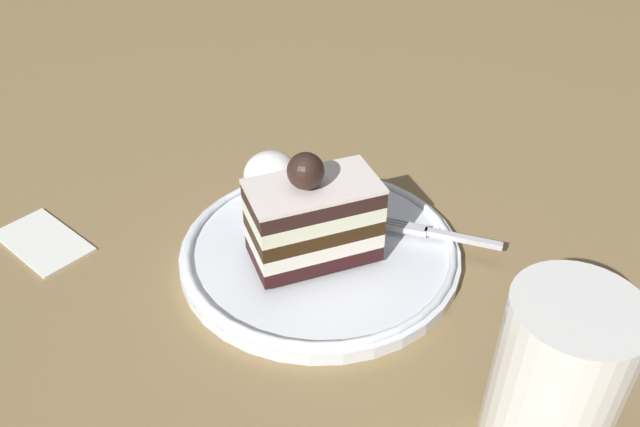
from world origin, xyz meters
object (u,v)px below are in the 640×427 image
object	(u,v)px
dessert_plate	(320,250)
folded_napkin	(43,240)
fork	(434,233)
drink_glass_near	(555,384)
whipped_cream_dollop	(271,175)
cake_slice	(313,218)

from	to	relation	value
dessert_plate	folded_napkin	size ratio (longest dim) A/B	2.62
fork	drink_glass_near	xyz separation A→B (m)	(-0.05, -0.18, 0.03)
whipped_cream_dollop	drink_glass_near	xyz separation A→B (m)	(0.03, -0.30, 0.01)
cake_slice	fork	xyz separation A→B (m)	(0.10, -0.03, -0.03)
dessert_plate	whipped_cream_dollop	size ratio (longest dim) A/B	4.69
cake_slice	drink_glass_near	xyz separation A→B (m)	(0.04, -0.21, -0.00)
fork	folded_napkin	distance (m)	0.33
drink_glass_near	cake_slice	bearing A→B (deg)	101.98
dessert_plate	fork	xyz separation A→B (m)	(0.09, -0.04, 0.01)
cake_slice	fork	distance (m)	0.11
cake_slice	whipped_cream_dollop	bearing A→B (deg)	84.23
fork	drink_glass_near	bearing A→B (deg)	-107.32
drink_glass_near	fork	bearing A→B (deg)	72.68
cake_slice	fork	world-z (taller)	cake_slice
cake_slice	whipped_cream_dollop	xyz separation A→B (m)	(0.01, 0.09, -0.02)
dessert_plate	drink_glass_near	size ratio (longest dim) A/B	2.07
dessert_plate	folded_napkin	distance (m)	0.24
dessert_plate	cake_slice	distance (m)	0.05
dessert_plate	fork	bearing A→B (deg)	-24.39
dessert_plate	fork	world-z (taller)	fork
dessert_plate	cake_slice	xyz separation A→B (m)	(-0.01, -0.01, 0.04)
whipped_cream_dollop	drink_glass_near	distance (m)	0.30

